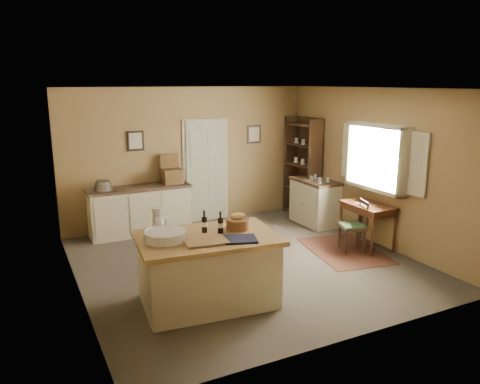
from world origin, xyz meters
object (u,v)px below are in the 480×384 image
object	(u,v)px
writing_desk	(368,210)
work_island	(207,268)
shelving_unit	(304,167)
right_cabinet	(315,201)
desk_chair	(352,227)
sideboard	(141,209)

from	to	relation	value
writing_desk	work_island	bearing A→B (deg)	-167.32
shelving_unit	right_cabinet	bearing A→B (deg)	-103.71
writing_desk	right_cabinet	bearing A→B (deg)	90.01
writing_desk	desk_chair	world-z (taller)	desk_chair
desk_chair	shelving_unit	size ratio (longest dim) A/B	0.41
right_cabinet	shelving_unit	bearing A→B (deg)	76.29
writing_desk	desk_chair	bearing A→B (deg)	-171.35
work_island	sideboard	world-z (taller)	work_island
sideboard	writing_desk	size ratio (longest dim) A/B	2.09
work_island	desk_chair	bearing A→B (deg)	18.96
work_island	shelving_unit	distance (m)	4.51
right_cabinet	sideboard	bearing A→B (deg)	164.31
work_island	shelving_unit	bearing A→B (deg)	46.10
writing_desk	shelving_unit	distance (m)	2.20
writing_desk	shelving_unit	xyz separation A→B (m)	(0.15, 2.16, 0.37)
desk_chair	right_cabinet	xyz separation A→B (m)	(0.35, 1.58, 0.03)
writing_desk	right_cabinet	size ratio (longest dim) A/B	0.86
sideboard	desk_chair	world-z (taller)	sideboard
work_island	writing_desk	size ratio (longest dim) A/B	2.05
work_island	sideboard	size ratio (longest dim) A/B	0.98
writing_desk	right_cabinet	world-z (taller)	right_cabinet
sideboard	shelving_unit	bearing A→B (deg)	-4.81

